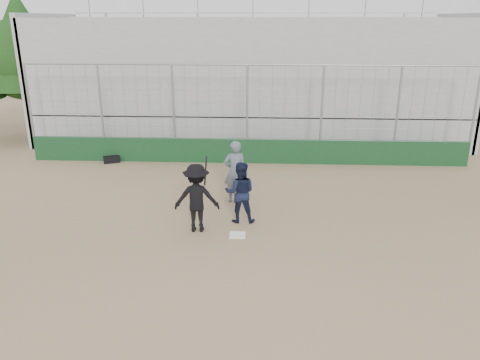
{
  "coord_description": "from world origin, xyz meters",
  "views": [
    {
      "loc": [
        0.68,
        -11.76,
        5.7
      ],
      "look_at": [
        0.0,
        1.4,
        1.15
      ],
      "focal_mm": 35.0,
      "sensor_mm": 36.0,
      "label": 1
    }
  ],
  "objects_px": {
    "batter_at_plate": "(197,198)",
    "catcher_crouched": "(240,202)",
    "umpire": "(235,175)",
    "equipment_bag": "(112,159)"
  },
  "relations": [
    {
      "from": "batter_at_plate",
      "to": "umpire",
      "type": "bearing_deg",
      "value": 67.74
    },
    {
      "from": "umpire",
      "to": "equipment_bag",
      "type": "distance_m",
      "value": 6.84
    },
    {
      "from": "umpire",
      "to": "batter_at_plate",
      "type": "bearing_deg",
      "value": 53.0
    },
    {
      "from": "umpire",
      "to": "equipment_bag",
      "type": "relative_size",
      "value": 2.58
    },
    {
      "from": "catcher_crouched",
      "to": "equipment_bag",
      "type": "relative_size",
      "value": 1.73
    },
    {
      "from": "equipment_bag",
      "to": "catcher_crouched",
      "type": "bearing_deg",
      "value": -45.34
    },
    {
      "from": "batter_at_plate",
      "to": "catcher_crouched",
      "type": "xyz_separation_m",
      "value": [
        1.18,
        0.63,
        -0.37
      ]
    },
    {
      "from": "batter_at_plate",
      "to": "umpire",
      "type": "height_order",
      "value": "batter_at_plate"
    },
    {
      "from": "catcher_crouched",
      "to": "umpire",
      "type": "height_order",
      "value": "umpire"
    },
    {
      "from": "catcher_crouched",
      "to": "umpire",
      "type": "bearing_deg",
      "value": 98.64
    }
  ]
}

